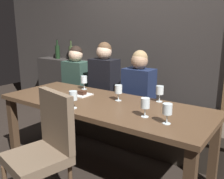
# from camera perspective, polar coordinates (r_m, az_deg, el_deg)

# --- Properties ---
(ground) EXTENTS (9.00, 9.00, 0.00)m
(ground) POSITION_cam_1_polar(r_m,az_deg,el_deg) (2.86, -2.07, -17.22)
(ground) COLOR black
(back_wall_tiled) EXTENTS (6.00, 0.12, 3.00)m
(back_wall_tiled) POSITION_cam_1_polar(r_m,az_deg,el_deg) (3.49, 10.25, 14.10)
(back_wall_tiled) COLOR #383330
(back_wall_tiled) RESTS_ON ground
(back_counter) EXTENTS (1.10, 0.28, 0.95)m
(back_counter) POSITION_cam_1_polar(r_m,az_deg,el_deg) (4.37, -10.14, 0.47)
(back_counter) COLOR #2F2B29
(back_counter) RESTS_ON ground
(dining_table) EXTENTS (2.20, 0.84, 0.74)m
(dining_table) POSITION_cam_1_polar(r_m,az_deg,el_deg) (2.58, -2.20, -4.72)
(dining_table) COLOR #493422
(dining_table) RESTS_ON ground
(banquette_bench) EXTENTS (2.50, 0.44, 0.45)m
(banquette_bench) POSITION_cam_1_polar(r_m,az_deg,el_deg) (3.28, 5.38, -8.52)
(banquette_bench) COLOR #312A23
(banquette_bench) RESTS_ON ground
(chair_near_side) EXTENTS (0.53, 0.53, 0.98)m
(chair_near_side) POSITION_cam_1_polar(r_m,az_deg,el_deg) (2.15, -14.80, -11.86)
(chair_near_side) COLOR brown
(chair_near_side) RESTS_ON ground
(diner_redhead) EXTENTS (0.36, 0.24, 0.77)m
(diner_redhead) POSITION_cam_1_polar(r_m,az_deg,el_deg) (3.70, -8.03, 3.43)
(diner_redhead) COLOR #2D473D
(diner_redhead) RESTS_ON banquette_bench
(diner_bearded) EXTENTS (0.36, 0.24, 0.84)m
(diner_bearded) POSITION_cam_1_polar(r_m,az_deg,el_deg) (3.35, -1.76, 3.09)
(diner_bearded) COLOR black
(diner_bearded) RESTS_ON banquette_bench
(diner_far_end) EXTENTS (0.36, 0.24, 0.76)m
(diner_far_end) POSITION_cam_1_polar(r_m,az_deg,el_deg) (3.06, 6.04, 1.27)
(diner_far_end) COLOR #192342
(diner_far_end) RESTS_ON banquette_bench
(wine_bottle_dark_red) EXTENTS (0.08, 0.08, 0.33)m
(wine_bottle_dark_red) POSITION_cam_1_polar(r_m,az_deg,el_deg) (4.41, -12.14, 8.34)
(wine_bottle_dark_red) COLOR black
(wine_bottle_dark_red) RESTS_ON back_counter
(wine_bottle_pale_label) EXTENTS (0.08, 0.08, 0.33)m
(wine_bottle_pale_label) POSITION_cam_1_polar(r_m,az_deg,el_deg) (4.22, -9.16, 8.23)
(wine_bottle_pale_label) COLOR #384728
(wine_bottle_pale_label) RESTS_ON back_counter
(wine_glass_far_right) EXTENTS (0.08, 0.08, 0.16)m
(wine_glass_far_right) POSITION_cam_1_polar(r_m,az_deg,el_deg) (2.58, 1.46, -0.01)
(wine_glass_far_right) COLOR silver
(wine_glass_far_right) RESTS_ON dining_table
(wine_glass_near_left) EXTENTS (0.08, 0.08, 0.16)m
(wine_glass_near_left) POSITION_cam_1_polar(r_m,az_deg,el_deg) (2.36, -8.72, -1.57)
(wine_glass_near_left) COLOR silver
(wine_glass_near_left) RESTS_ON dining_table
(wine_glass_end_right) EXTENTS (0.08, 0.08, 0.16)m
(wine_glass_end_right) POSITION_cam_1_polar(r_m,az_deg,el_deg) (2.58, 10.68, -0.23)
(wine_glass_end_right) COLOR silver
(wine_glass_end_right) RESTS_ON dining_table
(wine_glass_center_front) EXTENTS (0.08, 0.08, 0.16)m
(wine_glass_center_front) POSITION_cam_1_polar(r_m,az_deg,el_deg) (2.01, 12.32, -4.42)
(wine_glass_center_front) COLOR silver
(wine_glass_center_front) RESTS_ON dining_table
(wine_glass_near_right) EXTENTS (0.08, 0.08, 0.16)m
(wine_glass_near_right) POSITION_cam_1_polar(r_m,az_deg,el_deg) (2.13, 7.47, -3.15)
(wine_glass_near_right) COLOR silver
(wine_glass_near_right) RESTS_ON dining_table
(wine_glass_end_left) EXTENTS (0.08, 0.08, 0.16)m
(wine_glass_end_left) POSITION_cam_1_polar(r_m,az_deg,el_deg) (3.07, -6.32, 2.19)
(wine_glass_end_left) COLOR silver
(wine_glass_end_left) RESTS_ON dining_table
(dessert_plate) EXTENTS (0.19, 0.19, 0.05)m
(dessert_plate) POSITION_cam_1_polar(r_m,az_deg,el_deg) (2.82, -6.82, -1.00)
(dessert_plate) COLOR white
(dessert_plate) RESTS_ON dining_table
(folded_napkin) EXTENTS (0.12, 0.11, 0.01)m
(folded_napkin) POSITION_cam_1_polar(r_m,az_deg,el_deg) (2.88, -13.15, -1.17)
(folded_napkin) COLOR silver
(folded_napkin) RESTS_ON dining_table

